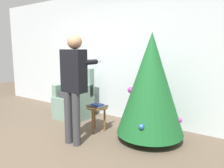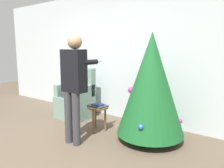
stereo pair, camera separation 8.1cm
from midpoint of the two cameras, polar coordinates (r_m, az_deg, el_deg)
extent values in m
plane|color=brown|center=(3.36, -19.52, -17.41)|extent=(14.00, 14.00, 0.00)
cube|color=silver|center=(4.64, 3.09, 7.54)|extent=(8.00, 0.06, 2.70)
cylinder|color=brown|center=(3.73, 10.43, -13.31)|extent=(0.10, 0.10, 0.12)
cone|color=#195B28|center=(3.50, 10.84, -0.01)|extent=(1.08, 1.08, 1.62)
sphere|color=red|center=(3.96, 8.16, -5.07)|extent=(0.07, 0.07, 0.07)
sphere|color=#B23399|center=(3.59, 18.00, -9.14)|extent=(0.07, 0.07, 0.07)
sphere|color=#B23399|center=(3.59, 5.66, -1.58)|extent=(0.11, 0.11, 0.11)
sphere|color=#2856B2|center=(3.20, 8.30, -11.05)|extent=(0.08, 0.08, 0.08)
sphere|color=gold|center=(3.68, 6.77, -0.68)|extent=(0.06, 0.06, 0.06)
cube|color=gray|center=(4.82, -9.21, -5.93)|extent=(0.67, 0.63, 0.47)
cube|color=gray|center=(4.88, -7.33, 0.71)|extent=(0.67, 0.14, 0.60)
cube|color=gray|center=(4.94, -11.57, -1.35)|extent=(0.12, 0.56, 0.25)
cube|color=gray|center=(4.55, -6.87, -2.11)|extent=(0.12, 0.56, 0.25)
cylinder|color=#38383D|center=(4.76, -11.79, -6.20)|extent=(0.11, 0.11, 0.47)
cylinder|color=#38383D|center=(4.62, -10.11, -6.62)|extent=(0.11, 0.11, 0.47)
cube|color=#38383D|center=(4.72, -9.73, -2.59)|extent=(0.32, 0.40, 0.12)
cube|color=#337A5B|center=(4.77, -8.54, 1.34)|extent=(0.36, 0.20, 0.50)
sphere|color=tan|center=(4.74, -8.64, 5.54)|extent=(0.20, 0.20, 0.20)
cylinder|color=#38383D|center=(3.54, -10.64, -8.55)|extent=(0.12, 0.12, 0.82)
cylinder|color=#38383D|center=(3.42, -8.65, -9.12)|extent=(0.12, 0.12, 0.82)
cube|color=black|center=(3.37, -9.26, 3.40)|extent=(0.38, 0.20, 0.65)
sphere|color=tan|center=(3.38, -9.01, 10.82)|extent=(0.22, 0.22, 0.22)
cylinder|color=black|center=(3.61, -8.97, 5.84)|extent=(0.08, 0.30, 0.08)
cylinder|color=black|center=(3.39, -5.07, 5.71)|extent=(0.08, 0.30, 0.08)
cube|color=white|center=(3.53, -3.03, 5.87)|extent=(0.04, 0.14, 0.04)
cylinder|color=brown|center=(3.94, -3.12, -6.03)|extent=(0.38, 0.38, 0.03)
cylinder|color=brown|center=(3.91, -4.34, -9.69)|extent=(0.04, 0.04, 0.43)
cylinder|color=brown|center=(3.99, -1.19, -9.29)|extent=(0.04, 0.04, 0.43)
cylinder|color=brown|center=(4.13, -3.75, -8.68)|extent=(0.04, 0.04, 0.43)
cube|color=#38383D|center=(3.93, -3.12, -5.68)|extent=(0.32, 0.24, 0.02)
cube|color=navy|center=(3.93, -3.13, -5.37)|extent=(0.19, 0.14, 0.02)
camera|label=1|loc=(0.04, -89.31, 0.11)|focal=35.00mm
camera|label=2|loc=(0.04, 90.69, -0.11)|focal=35.00mm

